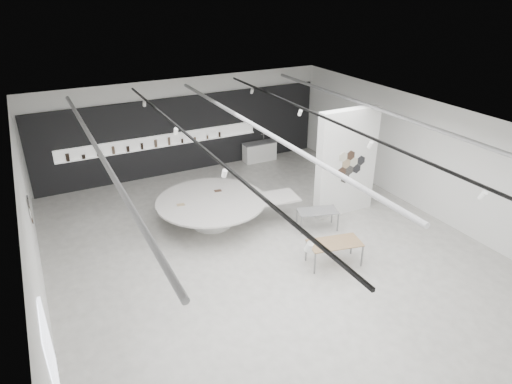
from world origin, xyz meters
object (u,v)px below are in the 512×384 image
sample_table_stone (318,212)px  kitchen_counter (259,151)px  partition_column (346,163)px  display_island (214,208)px  sample_table_wood (335,244)px

sample_table_stone → kitchen_counter: 6.24m
partition_column → display_island: (-4.27, 1.16, -1.22)m
display_island → sample_table_stone: bearing=-24.8°
display_island → kitchen_counter: bearing=55.1°
kitchen_counter → partition_column: bearing=-85.8°
partition_column → kitchen_counter: (-0.32, 5.53, -1.38)m
partition_column → kitchen_counter: partition_column is taller
partition_column → display_island: size_ratio=0.77×
sample_table_wood → partition_column: bearing=48.7°
display_island → partition_column: bearing=-8.0°
sample_table_stone → sample_table_wood: bearing=-110.7°
sample_table_wood → sample_table_stone: sample_table_wood is taller
sample_table_wood → kitchen_counter: 8.19m
display_island → kitchen_counter: kitchen_counter is taller
display_island → sample_table_wood: size_ratio=2.93×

